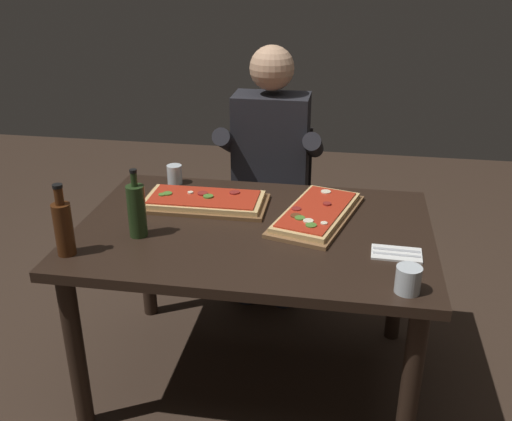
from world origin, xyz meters
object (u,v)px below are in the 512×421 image
(oil_bottle_amber, at_px, (137,210))
(seated_diner, at_px, (270,164))
(pizza_rectangular_front, at_px, (204,201))
(tumbler_near_camera, at_px, (408,280))
(dining_table, at_px, (254,248))
(pizza_rectangular_left, at_px, (317,213))
(tumbler_far_side, at_px, (175,174))
(wine_bottle_dark, at_px, (63,227))
(diner_chair, at_px, (272,201))

(oil_bottle_amber, xyz_separation_m, seated_diner, (0.38, 0.88, -0.11))
(pizza_rectangular_front, xyz_separation_m, tumbler_near_camera, (0.82, -0.56, 0.03))
(tumbler_near_camera, bearing_deg, dining_table, 145.74)
(pizza_rectangular_front, relative_size, pizza_rectangular_left, 0.93)
(tumbler_far_side, bearing_deg, wine_bottle_dark, -104.20)
(pizza_rectangular_left, xyz_separation_m, tumbler_near_camera, (0.33, -0.52, 0.03))
(pizza_rectangular_front, xyz_separation_m, oil_bottle_amber, (-0.18, -0.32, 0.09))
(pizza_rectangular_left, distance_m, tumbler_far_side, 0.74)
(pizza_rectangular_front, relative_size, tumbler_near_camera, 5.98)
(pizza_rectangular_front, relative_size, tumbler_far_side, 6.02)
(diner_chair, height_order, seated_diner, seated_diner)
(dining_table, distance_m, pizza_rectangular_left, 0.30)
(tumbler_near_camera, xyz_separation_m, tumbler_far_side, (-1.02, 0.79, -0.00))
(pizza_rectangular_front, height_order, tumbler_far_side, tumbler_far_side)
(diner_chair, relative_size, seated_diner, 0.65)
(wine_bottle_dark, bearing_deg, dining_table, 27.65)
(wine_bottle_dark, height_order, tumbler_far_side, wine_bottle_dark)
(pizza_rectangular_left, height_order, oil_bottle_amber, oil_bottle_amber)
(wine_bottle_dark, relative_size, tumbler_near_camera, 3.01)
(pizza_rectangular_front, xyz_separation_m, diner_chair, (0.20, 0.68, -0.27))
(diner_chair, xyz_separation_m, seated_diner, (0.00, -0.12, 0.26))
(tumbler_near_camera, bearing_deg, diner_chair, 116.29)
(wine_bottle_dark, relative_size, tumbler_far_side, 3.02)
(tumbler_near_camera, bearing_deg, seated_diner, 118.66)
(seated_diner, bearing_deg, wine_bottle_dark, -118.82)
(wine_bottle_dark, distance_m, seated_diner, 1.22)
(dining_table, height_order, wine_bottle_dark, wine_bottle_dark)
(pizza_rectangular_left, relative_size, tumbler_near_camera, 6.41)
(pizza_rectangular_front, distance_m, diner_chair, 0.76)
(pizza_rectangular_left, relative_size, tumbler_far_side, 6.45)
(pizza_rectangular_left, xyz_separation_m, diner_chair, (-0.28, 0.73, -0.27))
(oil_bottle_amber, distance_m, diner_chair, 1.13)
(wine_bottle_dark, bearing_deg, pizza_rectangular_left, 27.89)
(dining_table, bearing_deg, pizza_rectangular_front, 144.39)
(pizza_rectangular_left, xyz_separation_m, tumbler_far_side, (-0.69, 0.27, 0.03))
(dining_table, height_order, diner_chair, diner_chair)
(dining_table, height_order, tumbler_near_camera, tumbler_near_camera)
(pizza_rectangular_front, xyz_separation_m, seated_diner, (0.20, 0.56, -0.02))
(dining_table, xyz_separation_m, seated_diner, (-0.04, 0.74, 0.10))
(pizza_rectangular_front, bearing_deg, tumbler_far_side, 131.57)
(tumbler_far_side, distance_m, diner_chair, 0.68)
(tumbler_far_side, bearing_deg, pizza_rectangular_left, -21.62)
(pizza_rectangular_left, height_order, wine_bottle_dark, wine_bottle_dark)
(oil_bottle_amber, height_order, seated_diner, seated_diner)
(pizza_rectangular_left, height_order, tumbler_near_camera, tumbler_near_camera)
(wine_bottle_dark, bearing_deg, oil_bottle_amber, 42.06)
(dining_table, bearing_deg, tumbler_near_camera, -34.26)
(diner_chair, bearing_deg, pizza_rectangular_front, -106.52)
(pizza_rectangular_front, bearing_deg, pizza_rectangular_left, -5.45)
(pizza_rectangular_left, relative_size, oil_bottle_amber, 2.13)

